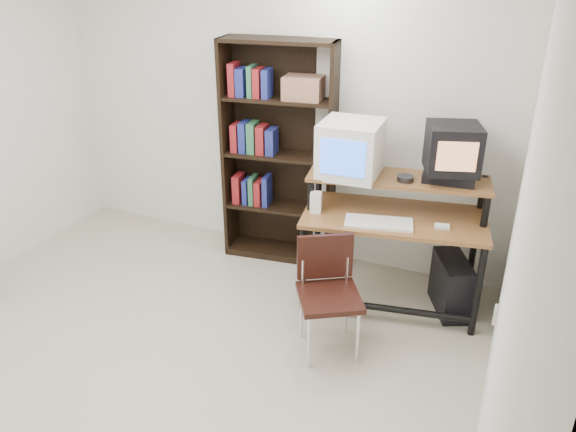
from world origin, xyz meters
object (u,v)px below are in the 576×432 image
at_px(bookshelf, 280,151).
at_px(computer_desk, 394,218).
at_px(crt_tv, 453,148).
at_px(pc_tower, 451,285).
at_px(crt_monitor, 351,149).
at_px(school_chair, 328,284).

bearing_deg(bookshelf, computer_desk, -26.12).
bearing_deg(crt_tv, pc_tower, -63.70).
bearing_deg(pc_tower, crt_monitor, 156.77).
relative_size(pc_tower, school_chair, 0.57).
bearing_deg(bookshelf, school_chair, -59.91).
distance_m(computer_desk, crt_tv, 0.64).
height_order(pc_tower, school_chair, school_chair).
relative_size(crt_monitor, school_chair, 0.57).
bearing_deg(crt_tv, computer_desk, -166.77).
bearing_deg(computer_desk, crt_monitor, 164.37).
xyz_separation_m(crt_monitor, bookshelf, (-0.71, 0.33, -0.22)).
distance_m(crt_tv, school_chair, 1.30).
xyz_separation_m(crt_tv, bookshelf, (-1.40, 0.17, -0.26)).
xyz_separation_m(computer_desk, pc_tower, (0.46, 0.06, -0.49)).
bearing_deg(crt_tv, bookshelf, 155.49).
relative_size(computer_desk, school_chair, 1.78).
xyz_separation_m(computer_desk, crt_tv, (0.32, 0.19, 0.52)).
bearing_deg(computer_desk, crt_tv, 20.67).
distance_m(crt_monitor, crt_tv, 0.71).
xyz_separation_m(pc_tower, bookshelf, (-1.54, 0.30, 0.74)).
height_order(crt_monitor, bookshelf, bookshelf).
xyz_separation_m(computer_desk, bookshelf, (-1.08, 0.36, 0.26)).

